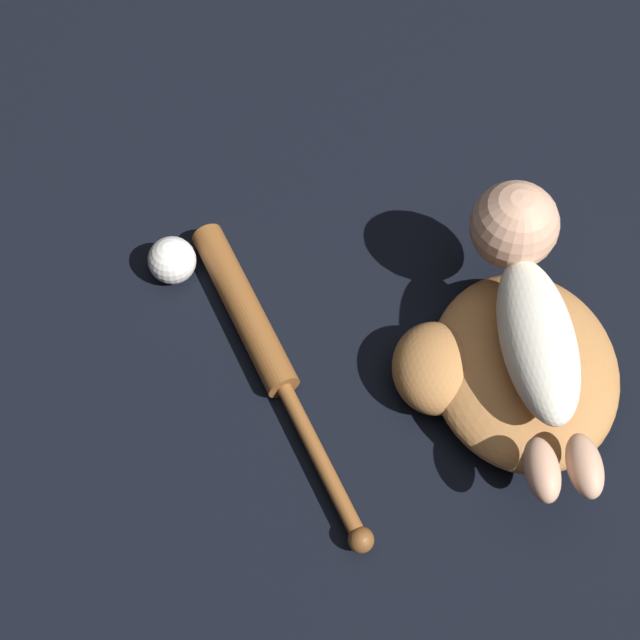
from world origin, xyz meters
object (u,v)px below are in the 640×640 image
(baby_figure, at_px, (529,296))
(baseball_bat, at_px, (259,337))
(baseball_glove, at_px, (509,369))
(baseball, at_px, (172,260))

(baby_figure, relative_size, baseball_bat, 1.00)
(baseball_glove, distance_m, baby_figure, 0.11)
(baseball_bat, distance_m, baseball, 0.17)
(baseball_glove, relative_size, baseball, 4.95)
(baseball_glove, bearing_deg, baseball, 83.07)
(baseball_bat, bearing_deg, baseball_glove, -85.89)
(baseball_glove, distance_m, baseball_bat, 0.34)
(baby_figure, distance_m, baseball_bat, 0.36)
(baseball_glove, xyz_separation_m, baseball, (0.06, 0.48, -0.01))
(baseball_glove, bearing_deg, baby_figure, 0.31)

